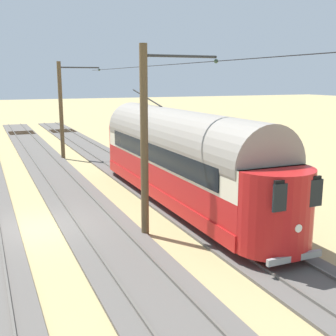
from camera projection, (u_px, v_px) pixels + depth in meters
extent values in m
plane|color=tan|center=(39.00, 229.00, 16.43)|extent=(220.00, 220.00, 0.00)
cube|color=#56514C|center=(187.00, 208.00, 18.91)|extent=(2.80, 80.00, 0.10)
cube|color=#59544C|center=(173.00, 208.00, 18.61)|extent=(0.07, 80.00, 0.08)
cube|color=#59544C|center=(202.00, 204.00, 19.17)|extent=(0.07, 80.00, 0.08)
cube|color=#382819|center=(61.00, 130.00, 47.61)|extent=(2.50, 0.24, 0.08)
cube|color=#382819|center=(62.00, 130.00, 47.02)|extent=(2.50, 0.24, 0.08)
cube|color=#382819|center=(63.00, 131.00, 46.44)|extent=(2.50, 0.24, 0.08)
cube|color=#382819|center=(64.00, 132.00, 45.86)|extent=(2.50, 0.24, 0.08)
cube|color=#382819|center=(65.00, 132.00, 45.27)|extent=(2.50, 0.24, 0.08)
cube|color=#56514C|center=(93.00, 220.00, 17.25)|extent=(2.80, 80.00, 0.10)
cube|color=#59544C|center=(75.00, 220.00, 16.95)|extent=(0.07, 80.00, 0.08)
cube|color=#59544C|center=(110.00, 216.00, 17.51)|extent=(0.07, 80.00, 0.08)
cube|color=#382819|center=(20.00, 131.00, 45.95)|extent=(2.50, 0.24, 0.08)
cube|color=#382819|center=(21.00, 132.00, 45.36)|extent=(2.50, 0.24, 0.08)
cube|color=#382819|center=(22.00, 133.00, 44.78)|extent=(2.50, 0.24, 0.08)
cube|color=#382819|center=(22.00, 134.00, 44.20)|extent=(2.50, 0.24, 0.08)
cube|color=#382819|center=(23.00, 134.00, 43.61)|extent=(2.50, 0.24, 0.08)
cube|color=red|center=(179.00, 189.00, 19.53)|extent=(2.65, 13.54, 0.55)
cube|color=red|center=(180.00, 173.00, 19.37)|extent=(2.55, 13.54, 0.95)
cube|color=beige|center=(180.00, 151.00, 19.17)|extent=(2.55, 13.54, 1.05)
cylinder|color=gray|center=(180.00, 140.00, 19.06)|extent=(2.65, 13.27, 2.65)
cylinder|color=red|center=(271.00, 208.00, 13.30)|extent=(2.55, 2.55, 2.55)
cylinder|color=red|center=(131.00, 147.00, 25.35)|extent=(2.55, 2.55, 2.55)
cube|color=black|center=(298.00, 184.00, 12.07)|extent=(1.63, 0.08, 0.36)
cube|color=black|center=(298.00, 195.00, 12.10)|extent=(1.73, 0.06, 0.80)
cube|color=black|center=(153.00, 153.00, 18.66)|extent=(0.04, 11.37, 0.80)
cube|color=black|center=(205.00, 149.00, 19.68)|extent=(0.04, 11.37, 0.80)
cylinder|color=silver|center=(298.00, 228.00, 12.22)|extent=(0.24, 0.06, 0.24)
cube|color=gray|center=(295.00, 258.00, 12.46)|extent=(1.94, 0.12, 0.20)
cylinder|color=black|center=(146.00, 98.00, 22.42)|extent=(0.07, 4.20, 0.80)
cylinder|color=black|center=(212.00, 223.00, 15.39)|extent=(0.10, 0.76, 0.76)
cylinder|color=black|center=(246.00, 218.00, 15.95)|extent=(0.10, 0.76, 0.76)
cylinder|color=black|center=(133.00, 175.00, 23.16)|extent=(0.10, 0.76, 0.76)
cylinder|color=black|center=(158.00, 172.00, 23.72)|extent=(0.10, 0.76, 0.76)
cylinder|color=brown|center=(61.00, 111.00, 30.06)|extent=(0.28, 0.28, 6.81)
cylinder|color=#2D2D2D|center=(79.00, 67.00, 30.00)|extent=(2.83, 0.10, 0.10)
sphere|color=#334733|center=(99.00, 70.00, 30.59)|extent=(0.16, 0.16, 0.16)
cylinder|color=brown|center=(144.00, 143.00, 15.10)|extent=(0.28, 0.28, 6.81)
cylinder|color=#2D2D2D|center=(181.00, 56.00, 15.05)|extent=(2.83, 0.10, 0.10)
sphere|color=#334733|center=(216.00, 61.00, 15.63)|extent=(0.16, 0.16, 0.16)
cylinder|color=black|center=(216.00, 61.00, 15.63)|extent=(0.03, 37.35, 0.03)
cylinder|color=black|center=(79.00, 67.00, 30.00)|extent=(2.83, 0.02, 0.02)
cylinder|color=black|center=(133.00, 152.00, 30.47)|extent=(0.08, 0.08, 1.10)
cylinder|color=red|center=(133.00, 142.00, 30.33)|extent=(0.30, 0.30, 0.03)
cylinder|color=#262626|center=(131.00, 155.00, 30.44)|extent=(0.33, 0.04, 0.54)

